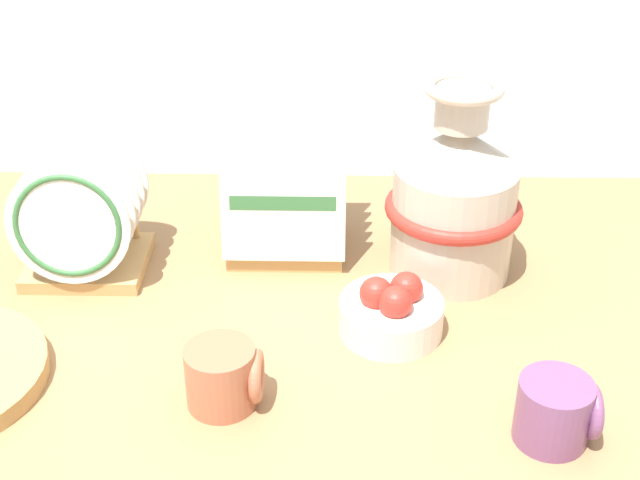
% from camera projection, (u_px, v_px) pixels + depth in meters
% --- Properties ---
extents(display_table, '(1.33, 0.87, 0.70)m').
position_uv_depth(display_table, '(320.00, 341.00, 1.42)').
color(display_table, '#9E754C').
rests_on(display_table, ground_plane).
extents(ceramic_vase, '(0.22, 0.22, 0.32)m').
position_uv_depth(ceramic_vase, '(454.00, 196.00, 1.39)').
color(ceramic_vase, beige).
rests_on(ceramic_vase, display_table).
extents(dish_rack_round_plates, '(0.19, 0.18, 0.22)m').
position_uv_depth(dish_rack_round_plates, '(81.00, 224.00, 1.41)').
color(dish_rack_round_plates, tan).
rests_on(dish_rack_round_plates, display_table).
extents(dish_rack_square_plates, '(0.20, 0.18, 0.22)m').
position_uv_depth(dish_rack_square_plates, '(286.00, 202.00, 1.47)').
color(dish_rack_square_plates, tan).
rests_on(dish_rack_square_plates, display_table).
extents(mug_terracotta_glaze, '(0.10, 0.09, 0.09)m').
position_uv_depth(mug_terracotta_glaze, '(225.00, 376.00, 1.16)').
color(mug_terracotta_glaze, '#B76647').
rests_on(mug_terracotta_glaze, display_table).
extents(mug_plum_glaze, '(0.10, 0.09, 0.09)m').
position_uv_depth(mug_plum_glaze, '(557.00, 411.00, 1.10)').
color(mug_plum_glaze, '#7A4770').
rests_on(mug_plum_glaze, display_table).
extents(fruit_bowl, '(0.15, 0.15, 0.09)m').
position_uv_depth(fruit_bowl, '(391.00, 312.00, 1.30)').
color(fruit_bowl, white).
rests_on(fruit_bowl, display_table).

